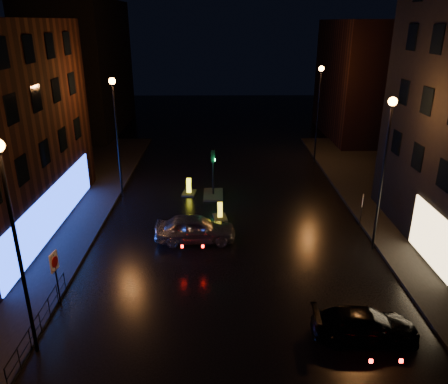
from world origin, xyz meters
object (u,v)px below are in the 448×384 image
Objects in this scene: road_sign_right at (362,203)px; silver_hatchback at (195,228)px; bollard_far at (189,190)px; bollard_near at (220,215)px; road_sign_left at (55,266)px; traffic_signal at (213,189)px; dark_sedan at (365,325)px.

silver_hatchback is at bearing 31.48° from road_sign_right.
silver_hatchback is 7.43m from bollard_far.
bollard_near is 11.69m from road_sign_left.
dark_sedan is at bearing -68.09° from traffic_signal.
traffic_signal reaches higher than road_sign_left.
silver_hatchback is at bearing -76.43° from bollard_far.
bollard_far is 0.70× the size of road_sign_right.
silver_hatchback is 10.22m from road_sign_right.
traffic_signal is 1.32× the size of road_sign_left.
silver_hatchback is 8.40m from road_sign_left.
dark_sedan is 13.18m from road_sign_left.
dark_sedan is 10.57m from road_sign_right.
dark_sedan is 17.67m from bollard_far.
silver_hatchback is 3.42m from bollard_near.
bollard_far is at bearing 29.61° from dark_sedan.
road_sign_right is at bearing -30.21° from traffic_signal.
traffic_signal reaches higher than road_sign_right.
silver_hatchback is (-0.94, -7.02, 0.28)m from traffic_signal.
road_sign_left is (-6.70, -13.03, 1.45)m from traffic_signal.
silver_hatchback is 3.14× the size of bollard_far.
bollard_far is (-1.79, 0.34, -0.24)m from traffic_signal.
traffic_signal is 2.36× the size of bollard_far.
bollard_near is at bearing -25.68° from silver_hatchback.
road_sign_left is at bearing 82.25° from dark_sedan.
dark_sedan is at bearing -71.70° from bollard_near.
road_sign_right reaches higher than silver_hatchback.
traffic_signal reaches higher than bollard_near.
road_sign_left is (-5.75, -6.01, 1.17)m from silver_hatchback.
bollard_far is at bearing -5.67° from road_sign_right.
road_sign_left reaches higher than road_sign_right.
bollard_near is 0.65× the size of road_sign_right.
bollard_near is 4.86m from bollard_far.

